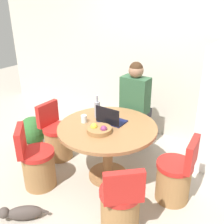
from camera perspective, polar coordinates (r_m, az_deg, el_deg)
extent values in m
plane|color=#B2A899|center=(3.51, -3.39, -14.72)|extent=(12.00, 12.00, 0.00)
cube|color=beige|center=(4.27, 9.94, 11.62)|extent=(7.00, 0.06, 2.60)
cylinder|color=olive|center=(3.56, -0.92, -13.42)|extent=(0.50, 0.50, 0.05)
cylinder|color=olive|center=(3.36, -0.96, -8.65)|extent=(0.13, 0.13, 0.65)
cylinder|color=olive|center=(3.19, -1.00, -3.40)|extent=(1.21, 1.21, 0.04)
cylinder|color=#9E7042|center=(3.43, -15.54, -12.09)|extent=(0.39, 0.39, 0.44)
cylinder|color=red|center=(3.29, -16.01, -8.59)|extent=(0.41, 0.41, 0.06)
cube|color=red|center=(3.22, -19.32, -5.90)|extent=(0.31, 0.31, 0.33)
cylinder|color=#9E7042|center=(3.92, -11.55, -6.74)|extent=(0.39, 0.39, 0.44)
cylinder|color=red|center=(3.80, -11.86, -3.53)|extent=(0.41, 0.41, 0.06)
cube|color=red|center=(3.83, -13.87, -0.35)|extent=(0.08, 0.37, 0.33)
cylinder|color=#9E7042|center=(2.79, 1.74, -20.85)|extent=(0.39, 0.39, 0.44)
cylinder|color=red|center=(2.63, 1.81, -17.02)|extent=(0.41, 0.41, 0.06)
cube|color=red|center=(2.38, 2.64, -16.12)|extent=(0.32, 0.30, 0.33)
cylinder|color=#9E7042|center=(3.20, 13.10, -14.77)|extent=(0.39, 0.39, 0.44)
cylinder|color=red|center=(3.05, 13.54, -11.13)|extent=(0.41, 0.41, 0.06)
cube|color=red|center=(2.92, 17.03, -8.79)|extent=(0.10, 0.37, 0.33)
cube|color=#2D2D38|center=(4.14, 5.68, -4.11)|extent=(0.28, 0.16, 0.49)
cube|color=#2D2D38|center=(3.95, 5.45, -0.40)|extent=(0.32, 0.36, 0.14)
cube|color=#2D5638|center=(3.76, 5.06, 3.76)|extent=(0.40, 0.22, 0.52)
sphere|color=#936B51|center=(3.66, 5.27, 8.98)|extent=(0.21, 0.21, 0.21)
sphere|color=#382314|center=(3.65, 5.28, 9.37)|extent=(0.19, 0.19, 0.19)
cube|color=#141947|center=(3.29, 0.05, -1.95)|extent=(0.34, 0.22, 0.02)
cube|color=black|center=(3.16, -1.05, -0.85)|extent=(0.34, 0.01, 0.21)
cylinder|color=olive|center=(3.03, -2.79, -3.93)|extent=(0.29, 0.29, 0.05)
sphere|color=#7A2D5B|center=(2.98, -1.82, -3.70)|extent=(0.08, 0.08, 0.08)
sphere|color=gold|center=(3.04, -3.94, -3.17)|extent=(0.08, 0.08, 0.08)
cylinder|color=white|center=(3.27, -6.12, -1.48)|extent=(0.07, 0.07, 0.10)
cylinder|color=#9999A3|center=(3.37, -3.24, 0.55)|extent=(0.08, 0.08, 0.21)
cylinder|color=#9999A3|center=(3.32, -3.30, 2.91)|extent=(0.03, 0.03, 0.08)
ellipsoid|color=#473D38|center=(3.12, -18.40, -20.11)|extent=(0.37, 0.35, 0.17)
sphere|color=#473D38|center=(3.15, -22.47, -19.63)|extent=(0.12, 0.12, 0.12)
cylinder|color=#473D38|center=(3.08, -15.17, -19.90)|extent=(0.14, 0.13, 0.12)
cylinder|color=#935638|center=(4.25, -16.44, -6.88)|extent=(0.25, 0.25, 0.16)
sphere|color=#2D662D|center=(4.13, -16.85, -3.80)|extent=(0.42, 0.42, 0.42)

